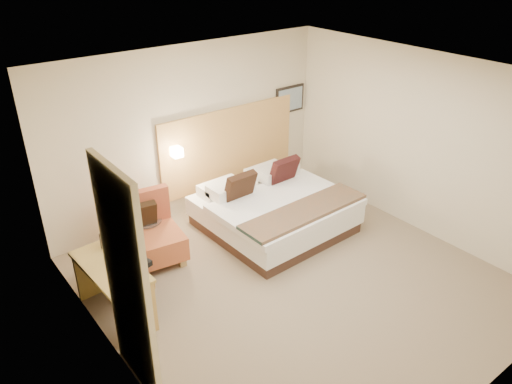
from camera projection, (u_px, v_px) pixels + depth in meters
floor at (295, 281)px, 6.63m from camera, size 4.80×5.00×0.02m
ceiling at (304, 78)px, 5.37m from camera, size 4.80×5.00×0.02m
wall_back at (191, 132)px, 7.76m from camera, size 4.80×0.02×2.70m
wall_front at (498, 297)px, 4.24m from camera, size 4.80×0.02×2.70m
wall_left at (109, 262)px, 4.69m from camera, size 0.02×5.00×2.70m
wall_right at (421, 144)px, 7.31m from camera, size 0.02×5.00×2.70m
headboard_panel at (229, 146)px, 8.29m from camera, size 2.60×0.04×1.30m
art_frame at (290, 99)px, 8.76m from camera, size 0.62×0.03×0.47m
art_canvas at (290, 99)px, 8.75m from camera, size 0.54×0.01×0.39m
lamp_arm at (175, 151)px, 7.59m from camera, size 0.02×0.12×0.02m
lamp_shade at (177, 152)px, 7.55m from camera, size 0.15×0.15×0.15m
curtain at (127, 284)px, 4.60m from camera, size 0.06×0.90×2.42m
bottle_a at (139, 217)px, 6.97m from camera, size 0.05×0.05×0.17m
bottle_b at (145, 214)px, 7.04m from camera, size 0.05×0.05×0.17m
menu_folder at (150, 213)px, 7.04m from camera, size 0.11×0.05×0.19m
bed at (273, 210)px, 7.66m from camera, size 2.07×2.01×0.98m
lounge_chair at (146, 236)px, 6.89m from camera, size 1.00×0.91×0.95m
side_table at (148, 233)px, 7.15m from camera, size 0.44×0.44×0.49m
desk at (114, 276)px, 5.79m from camera, size 0.59×1.18×0.72m
desk_chair at (127, 269)px, 6.21m from camera, size 0.63×0.63×0.92m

